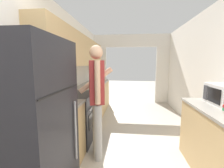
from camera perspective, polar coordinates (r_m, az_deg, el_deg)
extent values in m
cube|color=white|center=(2.83, -21.20, 3.24)|extent=(0.06, 7.41, 2.50)
cube|color=tan|center=(3.66, -11.79, 12.10)|extent=(0.32, 3.58, 0.67)
cube|color=white|center=(5.77, -5.43, 3.55)|extent=(0.65, 0.06, 2.05)
cube|color=white|center=(5.83, 19.51, 3.18)|extent=(0.65, 0.06, 2.05)
cube|color=white|center=(5.71, 7.32, 16.05)|extent=(3.15, 0.06, 0.45)
cube|color=tan|center=(2.41, -19.07, -17.68)|extent=(0.60, 0.53, 0.86)
cube|color=gray|center=(2.25, -19.64, -7.35)|extent=(0.62, 0.54, 0.03)
cube|color=tan|center=(4.37, -6.95, -5.75)|extent=(0.60, 2.27, 0.86)
cube|color=gray|center=(4.29, -7.03, 0.10)|extent=(0.62, 2.28, 0.03)
cube|color=black|center=(1.69, -28.65, -14.36)|extent=(0.67, 0.80, 1.68)
cube|color=black|center=(1.42, -18.28, -2.30)|extent=(0.01, 0.76, 0.01)
cylinder|color=#99999E|center=(1.79, -13.68, -16.91)|extent=(0.02, 0.02, 0.67)
cube|color=black|center=(2.95, -13.47, -12.23)|extent=(0.62, 0.78, 0.90)
cube|color=black|center=(2.87, -7.39, -12.69)|extent=(0.01, 0.53, 0.27)
cylinder|color=#B7B7BC|center=(2.79, -7.06, -8.40)|extent=(0.02, 0.62, 0.02)
cube|color=black|center=(2.93, -19.15, -2.11)|extent=(0.04, 0.78, 0.14)
cylinder|color=#232328|center=(2.64, -12.45, -4.55)|extent=(0.16, 0.16, 0.01)
cylinder|color=#232328|center=(2.96, -10.37, -3.16)|extent=(0.16, 0.16, 0.01)
cylinder|color=#232328|center=(2.72, -17.42, -4.33)|extent=(0.16, 0.16, 0.01)
cylinder|color=#232328|center=(3.03, -14.88, -3.02)|extent=(0.16, 0.16, 0.01)
cylinder|color=#9E9E9E|center=(2.35, -5.45, -18.02)|extent=(0.16, 0.16, 0.85)
cylinder|color=#9E9E9E|center=(2.50, -5.82, -16.34)|extent=(0.16, 0.16, 0.85)
cube|color=maroon|center=(2.22, -5.89, 0.62)|extent=(0.26, 0.26, 0.64)
cylinder|color=#DBAD89|center=(2.07, -5.57, 0.57)|extent=(0.10, 0.10, 0.61)
cylinder|color=#DBAD89|center=(2.36, -6.20, 1.44)|extent=(0.54, 0.23, 0.41)
sphere|color=#DBAD89|center=(2.21, -6.06, 11.97)|extent=(0.20, 0.20, 0.20)
cube|color=black|center=(2.37, 34.25, -3.60)|extent=(0.01, 0.29, 0.19)
cube|color=#38383D|center=(2.55, 32.00, -2.69)|extent=(0.01, 0.10, 0.20)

